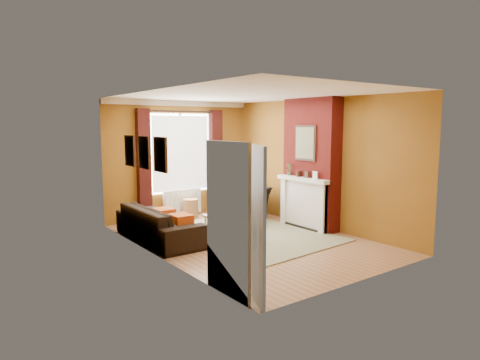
# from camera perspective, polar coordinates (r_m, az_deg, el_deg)

# --- Properties ---
(ground) EXTENTS (5.50, 5.50, 0.00)m
(ground) POSITION_cam_1_polar(r_m,az_deg,el_deg) (8.47, 1.01, -7.91)
(ground) COLOR #895F3E
(ground) RESTS_ON ground
(room_walls) EXTENTS (3.82, 5.54, 2.83)m
(room_walls) POSITION_cam_1_polar(r_m,az_deg,el_deg) (8.83, 3.24, 1.85)
(room_walls) COLOR brown
(room_walls) RESTS_ON ground
(striped_rug) EXTENTS (2.75, 3.63, 0.02)m
(striped_rug) POSITION_cam_1_polar(r_m,az_deg,el_deg) (8.86, 1.25, -7.16)
(striped_rug) COLOR #2F4C82
(striped_rug) RESTS_ON ground
(sofa) EXTENTS (0.90, 2.29, 0.67)m
(sofa) POSITION_cam_1_polar(r_m,az_deg,el_deg) (8.47, -10.69, -5.72)
(sofa) COLOR black
(sofa) RESTS_ON ground
(armchair) EXTENTS (1.44, 1.35, 0.76)m
(armchair) POSITION_cam_1_polar(r_m,az_deg,el_deg) (10.10, 0.17, -3.20)
(armchair) COLOR black
(armchair) RESTS_ON ground
(coffee_table) EXTENTS (0.56, 1.10, 0.37)m
(coffee_table) POSITION_cam_1_polar(r_m,az_deg,el_deg) (8.74, -1.69, -5.24)
(coffee_table) COLOR tan
(coffee_table) RESTS_ON ground
(wicker_stool) EXTENTS (0.47, 0.47, 0.46)m
(wicker_stool) POSITION_cam_1_polar(r_m,az_deg,el_deg) (10.42, -6.62, -3.77)
(wicker_stool) COLOR #9A6D42
(wicker_stool) RESTS_ON ground
(floor_lamp) EXTENTS (0.22, 0.22, 1.47)m
(floor_lamp) POSITION_cam_1_polar(r_m,az_deg,el_deg) (10.98, 0.29, 1.75)
(floor_lamp) COLOR black
(floor_lamp) RESTS_ON ground
(book_a) EXTENTS (0.18, 0.24, 0.02)m
(book_a) POSITION_cam_1_polar(r_m,az_deg,el_deg) (8.53, -1.39, -5.20)
(book_a) COLOR #999999
(book_a) RESTS_ON coffee_table
(book_b) EXTENTS (0.36, 0.36, 0.02)m
(book_b) POSITION_cam_1_polar(r_m,az_deg,el_deg) (9.00, -2.85, -4.55)
(book_b) COLOR #999999
(book_b) RESTS_ON coffee_table
(mug) EXTENTS (0.13, 0.13, 0.10)m
(mug) POSITION_cam_1_polar(r_m,az_deg,el_deg) (8.73, -0.69, -4.64)
(mug) COLOR #999999
(mug) RESTS_ON coffee_table
(tv_remote) EXTENTS (0.06, 0.17, 0.02)m
(tv_remote) POSITION_cam_1_polar(r_m,az_deg,el_deg) (8.76, -2.31, -4.87)
(tv_remote) COLOR #272729
(tv_remote) RESTS_ON coffee_table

